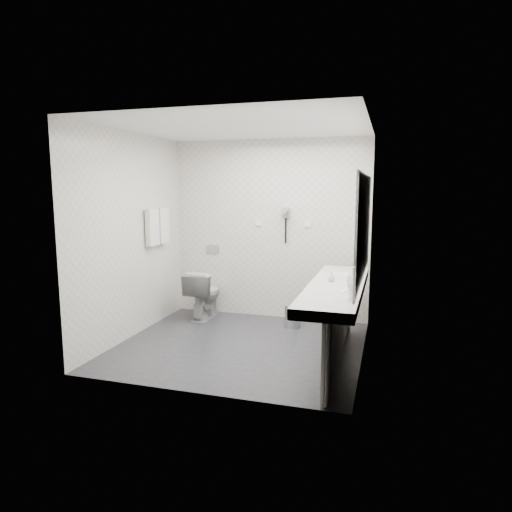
% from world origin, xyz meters
% --- Properties ---
extents(floor, '(2.80, 2.80, 0.00)m').
position_xyz_m(floor, '(0.00, 0.00, 0.00)').
color(floor, '#2C2C32').
rests_on(floor, ground).
extents(ceiling, '(2.80, 2.80, 0.00)m').
position_xyz_m(ceiling, '(0.00, 0.00, 2.50)').
color(ceiling, white).
rests_on(ceiling, wall_back).
extents(wall_back, '(2.80, 0.00, 2.80)m').
position_xyz_m(wall_back, '(0.00, 1.30, 1.25)').
color(wall_back, silver).
rests_on(wall_back, floor).
extents(wall_front, '(2.80, 0.00, 2.80)m').
position_xyz_m(wall_front, '(0.00, -1.30, 1.25)').
color(wall_front, silver).
rests_on(wall_front, floor).
extents(wall_left, '(0.00, 2.60, 2.60)m').
position_xyz_m(wall_left, '(-1.40, 0.00, 1.25)').
color(wall_left, silver).
rests_on(wall_left, floor).
extents(wall_right, '(0.00, 2.60, 2.60)m').
position_xyz_m(wall_right, '(1.40, 0.00, 1.25)').
color(wall_right, silver).
rests_on(wall_right, floor).
extents(vanity_counter, '(0.55, 2.20, 0.10)m').
position_xyz_m(vanity_counter, '(1.12, -0.20, 0.80)').
color(vanity_counter, white).
rests_on(vanity_counter, floor).
extents(vanity_panel, '(0.03, 2.15, 0.75)m').
position_xyz_m(vanity_panel, '(1.15, -0.20, 0.38)').
color(vanity_panel, gray).
rests_on(vanity_panel, floor).
extents(vanity_post_near, '(0.06, 0.06, 0.75)m').
position_xyz_m(vanity_post_near, '(1.18, -1.24, 0.38)').
color(vanity_post_near, silver).
rests_on(vanity_post_near, floor).
extents(vanity_post_far, '(0.06, 0.06, 0.75)m').
position_xyz_m(vanity_post_far, '(1.18, 0.84, 0.38)').
color(vanity_post_far, silver).
rests_on(vanity_post_far, floor).
extents(mirror, '(0.02, 2.20, 1.05)m').
position_xyz_m(mirror, '(1.39, -0.20, 1.45)').
color(mirror, '#B2BCC6').
rests_on(mirror, wall_right).
extents(basin_near, '(0.40, 0.31, 0.05)m').
position_xyz_m(basin_near, '(1.12, -0.85, 0.83)').
color(basin_near, white).
rests_on(basin_near, vanity_counter).
extents(basin_far, '(0.40, 0.31, 0.05)m').
position_xyz_m(basin_far, '(1.12, 0.45, 0.83)').
color(basin_far, white).
rests_on(basin_far, vanity_counter).
extents(faucet_near, '(0.04, 0.04, 0.15)m').
position_xyz_m(faucet_near, '(1.32, -0.85, 0.92)').
color(faucet_near, silver).
rests_on(faucet_near, vanity_counter).
extents(faucet_far, '(0.04, 0.04, 0.15)m').
position_xyz_m(faucet_far, '(1.32, 0.45, 0.92)').
color(faucet_far, silver).
rests_on(faucet_far, vanity_counter).
extents(soap_bottle_a, '(0.06, 0.06, 0.12)m').
position_xyz_m(soap_bottle_a, '(1.26, -0.18, 0.91)').
color(soap_bottle_a, white).
rests_on(soap_bottle_a, vanity_counter).
extents(soap_bottle_b, '(0.11, 0.11, 0.10)m').
position_xyz_m(soap_bottle_b, '(1.06, -0.08, 0.90)').
color(soap_bottle_b, white).
rests_on(soap_bottle_b, vanity_counter).
extents(glass_left, '(0.07, 0.07, 0.12)m').
position_xyz_m(glass_left, '(1.29, 0.11, 0.91)').
color(glass_left, silver).
rests_on(glass_left, vanity_counter).
extents(toilet, '(0.40, 0.69, 0.70)m').
position_xyz_m(toilet, '(-0.85, 0.93, 0.35)').
color(toilet, white).
rests_on(toilet, floor).
extents(flush_plate, '(0.18, 0.02, 0.12)m').
position_xyz_m(flush_plate, '(-0.85, 1.29, 0.95)').
color(flush_plate, '#B2B5BA').
rests_on(flush_plate, wall_back).
extents(pedal_bin, '(0.24, 0.24, 0.29)m').
position_xyz_m(pedal_bin, '(0.44, 0.87, 0.15)').
color(pedal_bin, '#B2B5BA').
rests_on(pedal_bin, floor).
extents(bin_lid, '(0.21, 0.21, 0.02)m').
position_xyz_m(bin_lid, '(0.44, 0.87, 0.30)').
color(bin_lid, '#B2B5BA').
rests_on(bin_lid, pedal_bin).
extents(towel_rail, '(0.02, 0.62, 0.02)m').
position_xyz_m(towel_rail, '(-1.35, 0.55, 1.55)').
color(towel_rail, silver).
rests_on(towel_rail, wall_left).
extents(towel_near, '(0.07, 0.24, 0.48)m').
position_xyz_m(towel_near, '(-1.34, 0.41, 1.33)').
color(towel_near, white).
rests_on(towel_near, towel_rail).
extents(towel_far, '(0.07, 0.24, 0.48)m').
position_xyz_m(towel_far, '(-1.34, 0.69, 1.33)').
color(towel_far, white).
rests_on(towel_far, towel_rail).
extents(dryer_cradle, '(0.10, 0.04, 0.14)m').
position_xyz_m(dryer_cradle, '(0.25, 1.27, 1.50)').
color(dryer_cradle, gray).
rests_on(dryer_cradle, wall_back).
extents(dryer_barrel, '(0.08, 0.14, 0.08)m').
position_xyz_m(dryer_barrel, '(0.25, 1.20, 1.53)').
color(dryer_barrel, gray).
rests_on(dryer_barrel, dryer_cradle).
extents(dryer_cord, '(0.02, 0.02, 0.35)m').
position_xyz_m(dryer_cord, '(0.25, 1.26, 1.25)').
color(dryer_cord, black).
rests_on(dryer_cord, dryer_cradle).
extents(switch_plate_a, '(0.09, 0.02, 0.09)m').
position_xyz_m(switch_plate_a, '(-0.15, 1.29, 1.35)').
color(switch_plate_a, white).
rests_on(switch_plate_a, wall_back).
extents(switch_plate_b, '(0.09, 0.02, 0.09)m').
position_xyz_m(switch_plate_b, '(0.55, 1.29, 1.35)').
color(switch_plate_b, white).
rests_on(switch_plate_b, wall_back).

